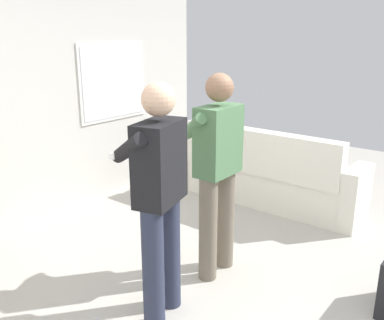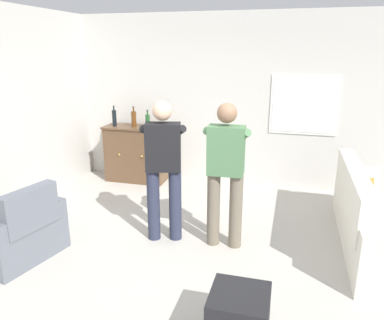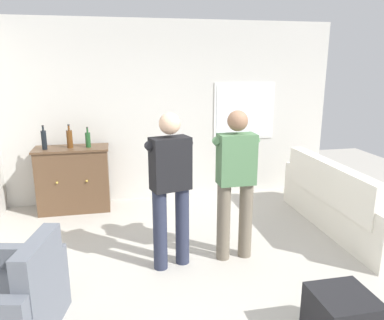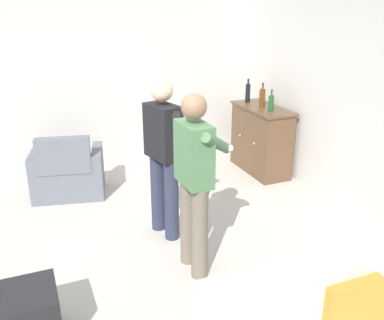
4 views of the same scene
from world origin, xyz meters
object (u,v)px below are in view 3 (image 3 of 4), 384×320
sideboard_cabinet (74,179)px  ottoman (341,319)px  person_standing_left (170,184)px  armchair (15,304)px  person_standing_right (236,178)px  bottle_wine_green (70,139)px  bottle_liquor_amber (44,140)px  couch (339,205)px  bottle_spirits_clear (88,139)px

sideboard_cabinet → ottoman: bearing=-55.5°
person_standing_left → ottoman: bearing=-52.6°
sideboard_cabinet → armchair: bearing=-94.5°
person_standing_left → person_standing_right: 0.73m
bottle_wine_green → bottle_liquor_amber: bottle_liquor_amber is taller
sideboard_cabinet → person_standing_right: person_standing_right is taller
ottoman → person_standing_right: person_standing_right is taller
armchair → bottle_wine_green: bottle_wine_green is taller
bottle_wine_green → person_standing_right: (1.91, -1.82, -0.16)m
sideboard_cabinet → ottoman: sideboard_cabinet is taller
bottle_wine_green → person_standing_right: person_standing_right is taller
bottle_liquor_amber → couch: bearing=-19.6°
person_standing_right → armchair: bearing=-157.3°
couch → sideboard_cabinet: sideboard_cabinet is taller
armchair → person_standing_left: 1.75m
sideboard_cabinet → bottle_liquor_amber: bottle_liquor_amber is taller
couch → ottoman: (-1.19, -1.91, -0.12)m
person_standing_left → bottle_spirits_clear: bearing=116.7°
person_standing_right → couch: bearing=14.8°
bottle_liquor_amber → bottle_spirits_clear: bottle_liquor_amber is taller
bottle_wine_green → ottoman: size_ratio=0.75×
ottoman → couch: bearing=58.2°
sideboard_cabinet → person_standing_left: size_ratio=0.63×
ottoman → person_standing_left: (-1.12, 1.46, 0.72)m
couch → sideboard_cabinet: bearing=157.8°
bottle_liquor_amber → bottle_spirits_clear: (0.60, 0.02, -0.03)m
bottle_spirits_clear → person_standing_right: (1.65, -1.81, -0.14)m
bottle_spirits_clear → person_standing_left: size_ratio=0.18×
couch → armchair: size_ratio=2.28×
bottle_wine_green → bottle_liquor_amber: size_ratio=0.98×
armchair → bottle_spirits_clear: 2.84m
person_standing_left → bottle_wine_green: bearing=122.5°
armchair → sideboard_cabinet: bearing=85.5°
bottle_liquor_amber → bottle_wine_green: bearing=6.4°
sideboard_cabinet → person_standing_left: bearing=-57.9°
couch → ottoman: size_ratio=5.00×
bottle_wine_green → person_standing_right: bearing=-43.7°
couch → ottoman: bearing=-121.8°
sideboard_cabinet → ottoman: size_ratio=2.32×
bottle_liquor_amber → bottle_spirits_clear: bearing=2.3°
person_standing_left → couch: bearing=11.1°
bottle_wine_green → bottle_spirits_clear: size_ratio=1.15×
couch → sideboard_cabinet: 3.76m
bottle_wine_green → person_standing_right: size_ratio=0.20×
bottle_spirits_clear → bottle_liquor_amber: bearing=-177.7°
bottle_wine_green → bottle_spirits_clear: 0.26m
bottle_liquor_amber → bottle_spirits_clear: size_ratio=1.17×
armchair → bottle_wine_green: 2.83m
couch → armchair: 3.91m
ottoman → bottle_wine_green: bearing=124.7°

